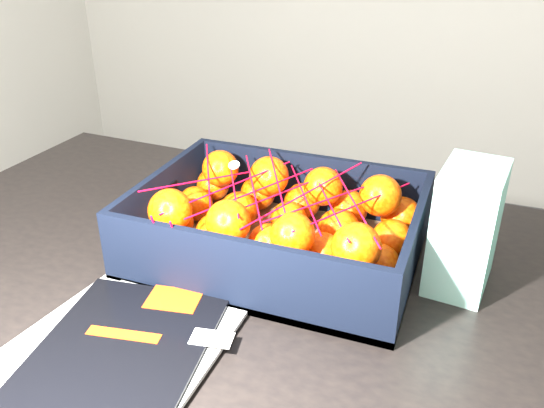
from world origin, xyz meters
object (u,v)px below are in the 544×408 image
(table, at_px, (216,305))
(produce_crate, at_px, (278,236))
(magazine_stack, at_px, (112,354))
(retail_carton, at_px, (466,228))

(table, distance_m, produce_crate, 0.17)
(magazine_stack, bearing_deg, table, 87.62)
(table, bearing_deg, magazine_stack, -92.38)
(table, height_order, magazine_stack, magazine_stack)
(table, height_order, retail_carton, retail_carton)
(magazine_stack, height_order, produce_crate, produce_crate)
(magazine_stack, xyz_separation_m, produce_crate, (0.11, 0.31, 0.03))
(table, relative_size, magazine_stack, 4.02)
(produce_crate, relative_size, retail_carton, 2.33)
(table, height_order, produce_crate, produce_crate)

